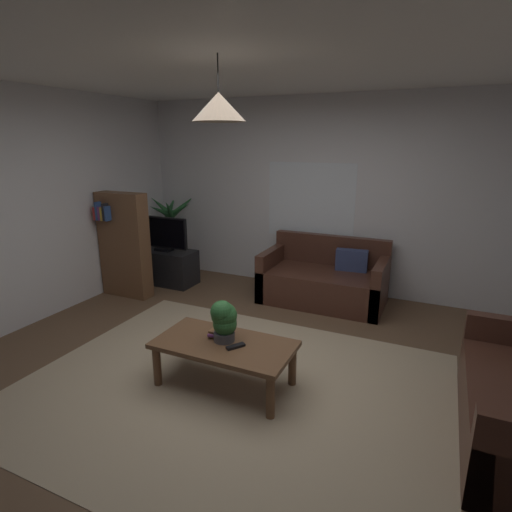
% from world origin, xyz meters
% --- Properties ---
extents(floor, '(5.41, 5.10, 0.02)m').
position_xyz_m(floor, '(0.00, 0.00, -0.01)').
color(floor, brown).
rests_on(floor, ground).
extents(rug, '(3.52, 2.81, 0.01)m').
position_xyz_m(rug, '(0.00, -0.20, 0.00)').
color(rug, tan).
rests_on(rug, ground).
extents(wall_back, '(5.53, 0.06, 2.63)m').
position_xyz_m(wall_back, '(0.00, 2.58, 1.32)').
color(wall_back, silver).
rests_on(wall_back, ground).
extents(wall_left, '(0.06, 5.10, 2.63)m').
position_xyz_m(wall_left, '(-2.74, 0.00, 1.32)').
color(wall_left, silver).
rests_on(wall_left, ground).
extents(ceiling, '(5.41, 5.10, 0.02)m').
position_xyz_m(ceiling, '(0.00, 0.00, 2.64)').
color(ceiling, white).
extents(window_pane, '(1.23, 0.01, 1.03)m').
position_xyz_m(window_pane, '(-0.20, 2.55, 1.24)').
color(window_pane, white).
extents(couch_under_window, '(1.56, 0.85, 0.82)m').
position_xyz_m(couch_under_window, '(0.17, 2.07, 0.27)').
color(couch_under_window, '#47281E').
rests_on(couch_under_window, ground).
extents(coffee_table, '(1.17, 0.61, 0.40)m').
position_xyz_m(coffee_table, '(-0.08, -0.17, 0.34)').
color(coffee_table, brown).
rests_on(coffee_table, ground).
extents(book_on_table_0, '(0.13, 0.09, 0.02)m').
position_xyz_m(book_on_table_0, '(-0.19, -0.10, 0.41)').
color(book_on_table_0, gold).
rests_on(book_on_table_0, coffee_table).
extents(book_on_table_1, '(0.15, 0.15, 0.02)m').
position_xyz_m(book_on_table_1, '(-0.20, -0.10, 0.43)').
color(book_on_table_1, '#72387F').
rests_on(book_on_table_1, coffee_table).
extents(book_on_table_2, '(0.12, 0.11, 0.02)m').
position_xyz_m(book_on_table_2, '(-0.19, -0.09, 0.45)').
color(book_on_table_2, '#99663F').
rests_on(book_on_table_2, coffee_table).
extents(remote_on_table_0, '(0.13, 0.16, 0.02)m').
position_xyz_m(remote_on_table_0, '(0.05, -0.20, 0.41)').
color(remote_on_table_0, black).
rests_on(remote_on_table_0, coffee_table).
extents(potted_plant_on_table, '(0.22, 0.23, 0.36)m').
position_xyz_m(potted_plant_on_table, '(-0.10, -0.13, 0.60)').
color(potted_plant_on_table, '#4C4C51').
rests_on(potted_plant_on_table, coffee_table).
extents(tv_stand, '(0.90, 0.44, 0.50)m').
position_xyz_m(tv_stand, '(-2.16, 1.80, 0.25)').
color(tv_stand, black).
rests_on(tv_stand, ground).
extents(tv, '(0.79, 0.16, 0.50)m').
position_xyz_m(tv, '(-2.16, 1.78, 0.75)').
color(tv, black).
rests_on(tv, tv_stand).
extents(potted_palm_corner, '(0.84, 0.84, 1.26)m').
position_xyz_m(potted_palm_corner, '(-2.34, 2.24, 0.58)').
color(potted_palm_corner, brown).
rests_on(potted_palm_corner, ground).
extents(bookshelf_corner, '(0.70, 0.31, 1.40)m').
position_xyz_m(bookshelf_corner, '(-2.34, 1.18, 0.71)').
color(bookshelf_corner, brown).
rests_on(bookshelf_corner, ground).
extents(pendant_lamp, '(0.39, 0.39, 0.46)m').
position_xyz_m(pendant_lamp, '(-0.08, -0.17, 2.28)').
color(pendant_lamp, black).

